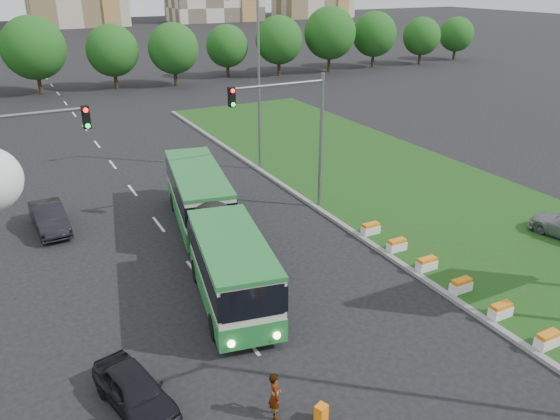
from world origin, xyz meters
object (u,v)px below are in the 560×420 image
articulated_bus (209,225)px  car_left_near (135,390)px  shopping_trolley (321,414)px  traffic_mast_median (297,124)px  pedestrian (275,395)px  car_left_far (49,218)px

articulated_bus → car_left_near: bearing=-113.3°
car_left_near → shopping_trolley: (4.99, -3.38, -0.35)m
traffic_mast_median → articulated_bus: bearing=-156.6°
pedestrian → car_left_near: bearing=74.4°
traffic_mast_median → articulated_bus: size_ratio=0.48×
traffic_mast_median → car_left_near: (-12.46, -11.54, -4.69)m
articulated_bus → shopping_trolley: bearing=-83.6°
shopping_trolley → car_left_far: bearing=85.2°
traffic_mast_median → shopping_trolley: size_ratio=12.70×
car_left_near → car_left_far: bearing=79.7°
pedestrian → shopping_trolley: size_ratio=2.65×
articulated_bus → pedestrian: size_ratio=9.98×
car_left_near → car_left_far: size_ratio=0.86×
car_left_far → car_left_near: bearing=-90.5°
car_left_far → shopping_trolley: size_ratio=7.10×
articulated_bus → car_left_far: articulated_bus is taller
car_left_near → car_left_far: 15.64m
traffic_mast_median → car_left_far: bearing=162.9°
pedestrian → shopping_trolley: (1.17, -0.89, -0.52)m
car_left_near → shopping_trolley: bearing=-47.3°
car_left_far → pedestrian: pedestrian is taller
traffic_mast_median → car_left_near: size_ratio=2.07×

